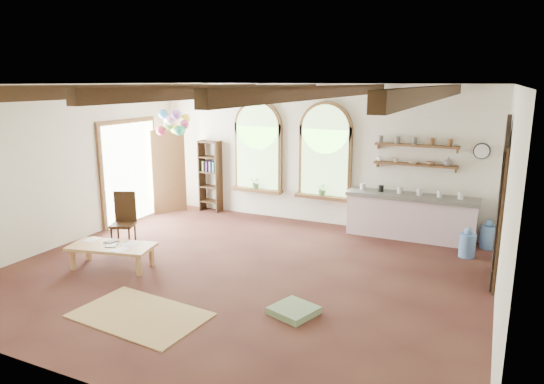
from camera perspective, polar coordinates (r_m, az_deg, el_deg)
The scene contains 27 objects.
floor at distance 8.55m, azimuth -3.56°, elevation -9.46°, with size 8.00×8.00×0.00m, color #512C21.
ceiling_beams at distance 7.91m, azimuth -3.88°, elevation 11.79°, with size 6.20×6.80×0.18m, color #372611, non-canonical shape.
window_left at distance 11.70m, azimuth -1.68°, elevation 4.97°, with size 1.30×0.28×2.20m.
window_right at distance 11.05m, azimuth 6.25°, elevation 4.42°, with size 1.30×0.28×2.20m.
left_doorway at distance 11.87m, azimuth -16.36°, elevation 2.20°, with size 0.10×1.90×2.50m, color brown.
right_doorway at distance 8.70m, azimuth 25.13°, elevation -2.66°, with size 0.10×1.30×2.40m, color black.
kitchen_counter at distance 10.61m, azimuth 15.97°, elevation -2.76°, with size 2.68×0.62×0.94m.
wall_shelf_lower at distance 10.55m, azimuth 16.49°, elevation 3.11°, with size 1.70×0.24×0.04m, color brown.
wall_shelf_upper at distance 10.50m, azimuth 16.63°, elevation 5.26°, with size 1.70×0.24×0.04m, color brown.
wall_clock at distance 10.47m, azimuth 23.45°, elevation 4.44°, with size 0.32×0.32×0.04m, color black.
bookshelf at distance 12.37m, azimuth -7.27°, elevation 1.86°, with size 0.53×0.32×1.80m.
coffee_table at distance 9.08m, azimuth -18.34°, elevation -6.25°, with size 1.59×0.98×0.42m.
side_chair at distance 10.18m, azimuth -17.04°, elevation -4.42°, with size 0.57×0.57×1.10m.
floor_mat at distance 7.34m, azimuth -15.25°, elevation -13.78°, with size 1.87×1.15×0.02m, color tan.
floor_cushion at distance 7.14m, azimuth 2.58°, elevation -13.74°, with size 0.57×0.57×0.10m, color #708E61.
water_jug_a at distance 9.90m, azimuth 22.00°, elevation -5.71°, with size 0.30×0.30×0.58m.
water_jug_b at distance 10.56m, azimuth 24.07°, elevation -4.72°, with size 0.31×0.31×0.59m.
balloon_cluster at distance 11.24m, azimuth -11.49°, elevation 8.00°, with size 0.69×0.74×1.14m.
table_book at distance 9.31m, azimuth -18.67°, elevation -5.40°, with size 0.18×0.26×0.02m, color olive.
tablet at distance 9.06m, azimuth -18.34°, elevation -5.92°, with size 0.17×0.25×0.01m, color black.
potted_plant_left at distance 11.75m, azimuth -1.88°, elevation 1.12°, with size 0.27×0.23×0.30m, color #598C4C.
potted_plant_right at distance 11.10m, azimuth 5.97°, elevation 0.35°, with size 0.27×0.23×0.30m, color #598C4C.
shelf_cup_a at distance 10.68m, azimuth 12.53°, elevation 3.82°, with size 0.12×0.10×0.10m, color white.
shelf_cup_b at distance 10.61m, azimuth 14.38°, elevation 3.65°, with size 0.10×0.10×0.09m, color beige.
shelf_bowl_a at distance 10.55m, azimuth 16.24°, elevation 3.39°, with size 0.22×0.22×0.05m, color beige.
shelf_bowl_b at distance 10.51m, azimuth 18.12°, elevation 3.24°, with size 0.20×0.20×0.06m, color #8C664C.
shelf_vase at distance 10.46m, azimuth 20.05°, elevation 3.42°, with size 0.18×0.18×0.19m, color slate.
Camera 1 is at (3.82, -6.93, 3.25)m, focal length 32.00 mm.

